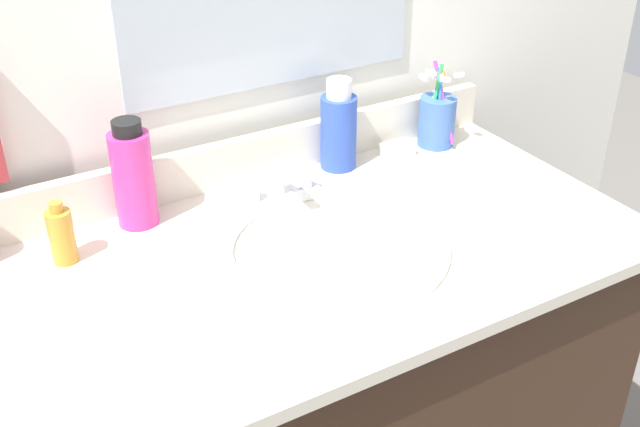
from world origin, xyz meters
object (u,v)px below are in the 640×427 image
at_px(faucet, 281,187).
at_px(bottle_shampoo_blue, 339,128).
at_px(bottle_soap_pink, 133,176).
at_px(soap_bar, 398,149).
at_px(cup_blue_plastic, 437,120).
at_px(bottle_oil_amber, 62,235).

relative_size(faucet, bottle_shampoo_blue, 0.86).
relative_size(bottle_soap_pink, bottle_shampoo_blue, 1.06).
relative_size(faucet, soap_bar, 2.50).
distance_m(cup_blue_plastic, soap_bar, 0.11).
bearing_deg(bottle_shampoo_blue, soap_bar, -7.61).
bearing_deg(bottle_shampoo_blue, faucet, -158.18).
distance_m(bottle_oil_amber, soap_bar, 0.70).
bearing_deg(bottle_soap_pink, bottle_shampoo_blue, 1.02).
bearing_deg(soap_bar, bottle_soap_pink, 178.93).
relative_size(cup_blue_plastic, soap_bar, 2.87).
bearing_deg(cup_blue_plastic, bottle_shampoo_blue, 175.75).
bearing_deg(bottle_soap_pink, bottle_oil_amber, -158.07).
bearing_deg(cup_blue_plastic, bottle_soap_pink, 179.14).
distance_m(faucet, bottle_soap_pink, 0.27).
xyz_separation_m(bottle_oil_amber, bottle_shampoo_blue, (0.57, 0.07, 0.03)).
bearing_deg(soap_bar, faucet, -170.79).
xyz_separation_m(bottle_oil_amber, soap_bar, (0.70, 0.05, -0.04)).
distance_m(faucet, bottle_oil_amber, 0.40).
bearing_deg(bottle_shampoo_blue, cup_blue_plastic, -4.25).
relative_size(bottle_shampoo_blue, soap_bar, 2.89).
height_order(bottle_shampoo_blue, cup_blue_plastic, bottle_shampoo_blue).
xyz_separation_m(bottle_soap_pink, cup_blue_plastic, (0.65, -0.01, -0.03)).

